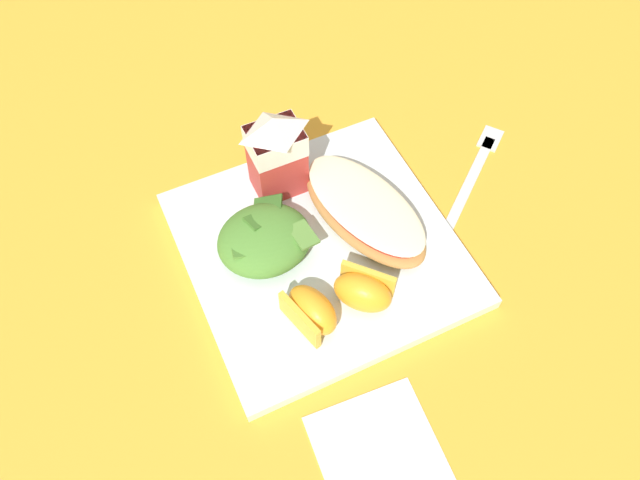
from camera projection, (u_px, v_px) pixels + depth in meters
ground at (320, 253)px, 0.68m from camera, size 3.00×3.00×0.00m
white_plate at (320, 249)px, 0.67m from camera, size 0.28×0.28×0.02m
cheesy_pizza_bread at (365, 211)px, 0.66m from camera, size 0.12×0.19×0.04m
green_salad_pile at (265, 239)px, 0.64m from camera, size 0.10×0.10×0.04m
milk_carton at (276, 151)px, 0.66m from camera, size 0.06×0.04×0.11m
orange_wedge_front at (311, 311)px, 0.60m from camera, size 0.05×0.07×0.04m
orange_wedge_middle at (363, 291)px, 0.61m from camera, size 0.07×0.07×0.04m
paper_napkin at (379, 452)px, 0.56m from camera, size 0.12×0.12×0.00m
metal_fork at (475, 172)px, 0.73m from camera, size 0.16×0.13×0.01m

